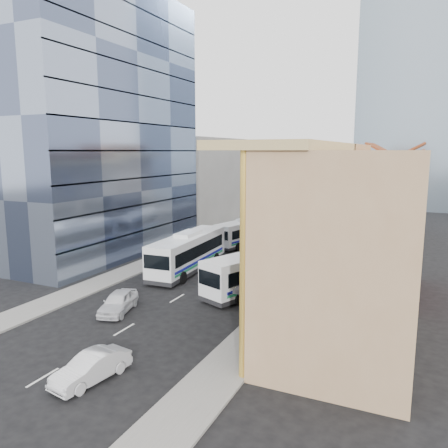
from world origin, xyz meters
The scene contains 15 objects.
ground centered at (0.00, 0.00, 0.00)m, with size 200.00×200.00×0.00m, color black.
sidewalk_right centered at (8.50, 22.00, 0.07)m, with size 3.00×90.00×0.15m, color slate.
sidewalk_left centered at (-8.50, 22.00, 0.07)m, with size 3.00×90.00×0.15m, color slate.
shophouse_tan centered at (14.00, 5.00, 6.00)m, with size 8.00×14.00×12.00m, color tan.
shophouse_red centered at (14.00, 17.00, 6.00)m, with size 8.00×10.00×12.00m, color maroon.
shophouse_cream_near centered at (14.00, 26.50, 5.00)m, with size 8.00×9.00×10.00m, color beige.
shophouse_cream_mid centered at (14.00, 35.50, 5.00)m, with size 8.00×9.00×10.00m, color beige.
shophouse_cream_far centered at (14.00, 46.00, 5.50)m, with size 8.00×12.00×11.00m, color beige.
office_tower centered at (-17.00, 19.00, 15.00)m, with size 12.00×26.00×30.00m, color #404B66.
office_block_far centered at (-16.00, 42.00, 7.00)m, with size 10.00×18.00×14.00m, color gray.
bus_left_near centered at (-3.22, 15.72, 2.02)m, with size 2.96×12.62×4.05m, color white, non-canonical shape.
bus_left_far centered at (-2.57, 29.92, 1.75)m, with size 2.56×10.94×3.51m, color silver, non-canonical shape.
bus_right centered at (5.50, 12.79, 1.90)m, with size 2.78×11.87×3.81m, color white, non-canonical shape.
sedan_left centered at (-2.41, 3.50, 0.79)m, with size 1.88×4.64×1.58m, color silver.
sedan_right centered at (2.60, -5.14, 0.73)m, with size 1.55×4.44×1.47m, color silver.
Camera 1 is at (17.84, -21.64, 11.97)m, focal length 35.00 mm.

